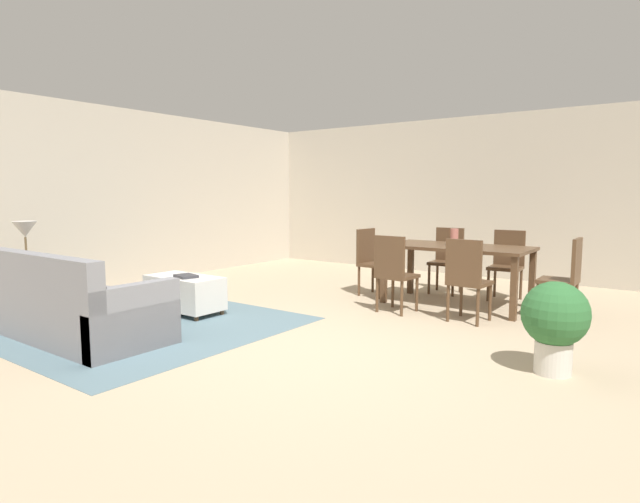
{
  "coord_description": "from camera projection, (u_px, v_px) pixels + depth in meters",
  "views": [
    {
      "loc": [
        2.72,
        -3.68,
        1.41
      ],
      "look_at": [
        -0.96,
        1.34,
        0.71
      ],
      "focal_mm": 28.98,
      "sensor_mm": 36.0,
      "label": 1
    }
  ],
  "objects": [
    {
      "name": "ground_plane",
      "position": [
        318.0,
        348.0,
        4.7
      ],
      "size": [
        10.8,
        10.8,
        0.0
      ],
      "primitive_type": "plane",
      "color": "tan"
    },
    {
      "name": "wall_back",
      "position": [
        497.0,
        197.0,
        8.56
      ],
      "size": [
        9.0,
        0.12,
        2.7
      ],
      "primitive_type": "cube",
      "color": "#BCB2A0",
      "rests_on": "ground_plane"
    },
    {
      "name": "wall_left",
      "position": [
        93.0,
        197.0,
        7.6
      ],
      "size": [
        0.12,
        11.0,
        2.7
      ],
      "primitive_type": "cube",
      "color": "#BCB2A0",
      "rests_on": "ground_plane"
    },
    {
      "name": "area_rug",
      "position": [
        138.0,
        323.0,
        5.6
      ],
      "size": [
        3.0,
        2.8,
        0.01
      ],
      "primitive_type": "cube",
      "color": "slate",
      "rests_on": "ground_plane"
    },
    {
      "name": "couch",
      "position": [
        75.0,
        309.0,
        5.02
      ],
      "size": [
        1.93,
        0.9,
        0.86
      ],
      "color": "gray",
      "rests_on": "ground_plane"
    },
    {
      "name": "ottoman_table",
      "position": [
        185.0,
        292.0,
        6.08
      ],
      "size": [
        0.94,
        0.48,
        0.44
      ],
      "color": "silver",
      "rests_on": "ground_plane"
    },
    {
      "name": "side_table",
      "position": [
        28.0,
        278.0,
        5.85
      ],
      "size": [
        0.4,
        0.4,
        0.57
      ],
      "color": "olive",
      "rests_on": "ground_plane"
    },
    {
      "name": "table_lamp",
      "position": [
        25.0,
        231.0,
        5.79
      ],
      "size": [
        0.26,
        0.26,
        0.53
      ],
      "color": "brown",
      "rests_on": "side_table"
    },
    {
      "name": "dining_table",
      "position": [
        457.0,
        253.0,
        6.44
      ],
      "size": [
        1.76,
        0.89,
        0.76
      ],
      "color": "#513823",
      "rests_on": "ground_plane"
    },
    {
      "name": "dining_chair_near_left",
      "position": [
        394.0,
        269.0,
        6.06
      ],
      "size": [
        0.43,
        0.43,
        0.92
      ],
      "color": "#513823",
      "rests_on": "ground_plane"
    },
    {
      "name": "dining_chair_near_right",
      "position": [
        467.0,
        276.0,
        5.6
      ],
      "size": [
        0.42,
        0.42,
        0.92
      ],
      "color": "#513823",
      "rests_on": "ground_plane"
    },
    {
      "name": "dining_chair_far_left",
      "position": [
        447.0,
        256.0,
        7.33
      ],
      "size": [
        0.43,
        0.43,
        0.92
      ],
      "color": "#513823",
      "rests_on": "ground_plane"
    },
    {
      "name": "dining_chair_far_right",
      "position": [
        507.0,
        261.0,
        6.85
      ],
      "size": [
        0.42,
        0.42,
        0.92
      ],
      "color": "#513823",
      "rests_on": "ground_plane"
    },
    {
      "name": "dining_chair_head_east",
      "position": [
        566.0,
        274.0,
        5.73
      ],
      "size": [
        0.4,
        0.4,
        0.92
      ],
      "color": "#513823",
      "rests_on": "ground_plane"
    },
    {
      "name": "dining_chair_head_west",
      "position": [
        371.0,
        258.0,
        7.15
      ],
      "size": [
        0.42,
        0.42,
        0.92
      ],
      "color": "#513823",
      "rests_on": "ground_plane"
    },
    {
      "name": "vase_centerpiece",
      "position": [
        454.0,
        237.0,
        6.45
      ],
      "size": [
        0.1,
        0.1,
        0.21
      ],
      "primitive_type": "cylinder",
      "color": "#B26659",
      "rests_on": "dining_table"
    },
    {
      "name": "book_on_ottoman",
      "position": [
        186.0,
        276.0,
        5.97
      ],
      "size": [
        0.3,
        0.26,
        0.03
      ],
      "primitive_type": "cube",
      "rotation": [
        0.0,
        0.0,
        -0.24
      ],
      "color": "#333338",
      "rests_on": "ottoman_table"
    },
    {
      "name": "potted_plant",
      "position": [
        555.0,
        320.0,
        4.01
      ],
      "size": [
        0.51,
        0.51,
        0.73
      ],
      "color": "beige",
      "rests_on": "ground_plane"
    }
  ]
}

